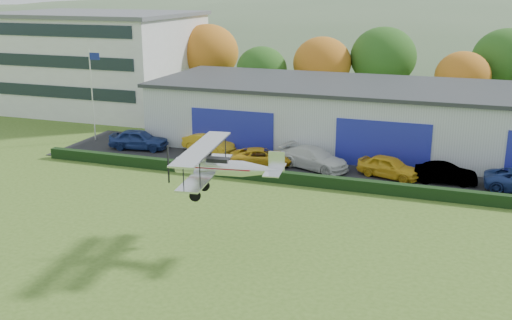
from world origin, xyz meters
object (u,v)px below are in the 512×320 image
(car_2, at_px, (261,157))
(car_5, at_px, (446,173))
(biplane, at_px, (220,166))
(car_0, at_px, (139,139))
(car_4, at_px, (389,167))
(office_block, at_px, (98,61))
(car_3, at_px, (314,158))
(car_1, at_px, (208,143))
(flagpole, at_px, (93,87))
(hangar, at_px, (393,117))

(car_2, relative_size, car_5, 1.14)
(car_2, xyz_separation_m, biplane, (2.79, -14.59, 3.73))
(car_0, bearing_deg, car_5, -99.47)
(car_4, bearing_deg, office_block, 84.11)
(car_3, bearing_deg, office_block, 82.93)
(car_3, relative_size, car_5, 1.30)
(car_1, bearing_deg, flagpole, 104.55)
(car_4, xyz_separation_m, biplane, (-6.72, -14.86, 3.62))
(office_block, height_order, car_4, office_block)
(car_0, relative_size, car_1, 1.08)
(car_1, bearing_deg, hangar, -49.41)
(flagpole, height_order, car_2, flagpole)
(car_3, height_order, biplane, biplane)
(office_block, height_order, car_0, office_block)
(car_0, bearing_deg, biplane, -145.89)
(office_block, distance_m, car_1, 23.65)
(car_3, bearing_deg, car_1, 100.90)
(flagpole, xyz_separation_m, biplane, (19.03, -17.09, -0.34))
(car_2, bearing_deg, hangar, -65.64)
(office_block, bearing_deg, car_4, -24.21)
(car_1, distance_m, car_3, 9.42)
(flagpole, distance_m, car_2, 16.93)
(hangar, xyz_separation_m, car_3, (-4.69, -7.92, -1.82))
(car_2, bearing_deg, office_block, 37.43)
(car_2, bearing_deg, car_0, 64.37)
(flagpole, xyz_separation_m, car_0, (5.10, -1.42, -3.90))
(car_1, height_order, biplane, biplane)
(car_0, height_order, car_4, car_0)
(office_block, relative_size, car_2, 4.31)
(office_block, height_order, car_2, office_block)
(office_block, bearing_deg, flagpole, -58.03)
(hangar, distance_m, car_2, 12.26)
(car_1, distance_m, car_5, 18.76)
(car_0, relative_size, car_4, 1.08)
(car_2, distance_m, biplane, 15.32)
(hangar, height_order, car_4, hangar)
(car_0, bearing_deg, hangar, -77.02)
(biplane, bearing_deg, hangar, 68.11)
(flagpole, height_order, biplane, flagpole)
(car_2, height_order, car_3, car_3)
(car_4, bearing_deg, car_0, 106.08)
(flagpole, bearing_deg, car_1, -1.73)
(hangar, relative_size, car_1, 9.00)
(office_block, xyz_separation_m, car_2, (24.36, -15.50, -4.50))
(flagpole, bearing_deg, hangar, 13.51)
(flagpole, height_order, car_3, flagpole)
(car_4, height_order, biplane, biplane)
(hangar, height_order, car_0, hangar)
(hangar, xyz_separation_m, car_2, (-8.64, -8.48, -1.94))
(car_1, distance_m, car_4, 14.95)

